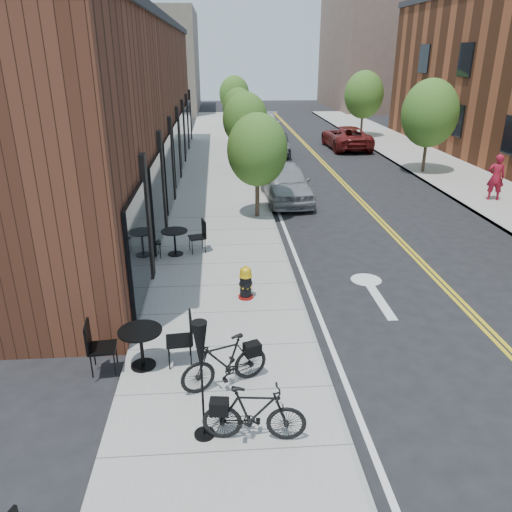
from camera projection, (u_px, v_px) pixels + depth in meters
name	position (u px, v px, depth m)	size (l,w,h in m)	color
ground	(318.00, 347.00, 10.69)	(120.00, 120.00, 0.00)	black
sidewalk_near	(220.00, 211.00, 19.76)	(4.00, 70.00, 0.12)	#9E9B93
sidewalk_far	(511.00, 204.00, 20.60)	(4.00, 70.00, 0.12)	#9E9B93
building_near	(115.00, 111.00, 21.85)	(5.00, 28.00, 7.00)	#432215
bg_building_left	(159.00, 62.00, 52.57)	(8.00, 14.00, 10.00)	#726656
bg_building_right	(377.00, 52.00, 55.70)	(10.00, 16.00, 12.00)	brown
tree_near_a	(257.00, 150.00, 17.98)	(2.20, 2.20, 3.81)	#382B1E
tree_near_b	(245.00, 120.00, 25.32)	(2.30, 2.30, 3.98)	#382B1E
tree_near_c	(239.00, 107.00, 32.78)	(2.10, 2.10, 3.67)	#382B1E
tree_near_d	(234.00, 94.00, 40.07)	(2.40, 2.40, 4.11)	#382B1E
tree_far_b	(430.00, 113.00, 24.91)	(2.80, 2.80, 4.62)	#382B1E
tree_far_c	(364.00, 95.00, 35.99)	(2.80, 2.80, 4.62)	#382B1E
fire_hydrant	(246.00, 283.00, 12.44)	(0.46, 0.46, 0.87)	maroon
bicycle_left	(225.00, 362.00, 9.08)	(0.48, 1.69, 1.02)	black
bicycle_right	(254.00, 414.00, 7.80)	(0.47, 1.65, 0.99)	black
bistro_set_b	(141.00, 343.00, 9.64)	(1.99, 0.93, 1.06)	black
bistro_set_c	(175.00, 239.00, 15.11)	(1.91, 0.98, 1.00)	black
patio_umbrella	(201.00, 356.00, 7.50)	(0.34, 0.34, 2.08)	black
parked_car_a	(286.00, 182.00, 21.02)	(1.86, 4.63, 1.58)	gray
parked_car_b	(276.00, 144.00, 30.67)	(1.38, 3.95, 1.30)	black
parked_car_c	(265.00, 125.00, 37.90)	(2.20, 5.42, 1.57)	silver
parked_car_far	(346.00, 137.00, 32.66)	(2.43, 5.27, 1.46)	maroon
pedestrian	(496.00, 177.00, 20.68)	(0.70, 0.46, 1.91)	maroon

